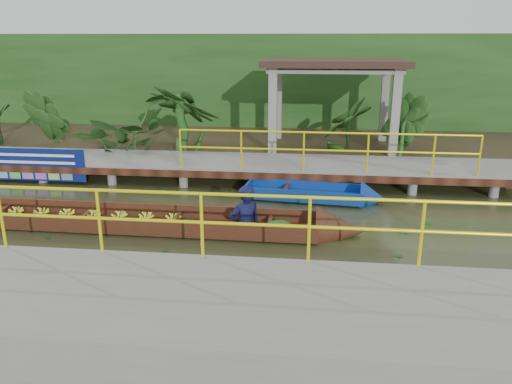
# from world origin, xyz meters

# --- Properties ---
(ground) EXTENTS (80.00, 80.00, 0.00)m
(ground) POSITION_xyz_m (0.00, 0.00, 0.00)
(ground) COLOR #2E341A
(ground) RESTS_ON ground
(land_strip) EXTENTS (30.00, 8.00, 0.45)m
(land_strip) POSITION_xyz_m (0.00, 7.50, 0.23)
(land_strip) COLOR #2E2317
(land_strip) RESTS_ON ground
(far_dock) EXTENTS (16.00, 2.06, 1.66)m
(far_dock) POSITION_xyz_m (0.02, 3.43, 0.48)
(far_dock) COLOR slate
(far_dock) RESTS_ON ground
(near_dock) EXTENTS (18.00, 2.40, 1.73)m
(near_dock) POSITION_xyz_m (1.00, -4.20, 0.30)
(near_dock) COLOR slate
(near_dock) RESTS_ON ground
(pavilion) EXTENTS (4.40, 3.00, 3.00)m
(pavilion) POSITION_xyz_m (3.00, 6.30, 2.82)
(pavilion) COLOR slate
(pavilion) RESTS_ON ground
(foliage_backdrop) EXTENTS (30.00, 0.80, 4.00)m
(foliage_backdrop) POSITION_xyz_m (0.00, 10.00, 2.00)
(foliage_backdrop) COLOR #183F14
(foliage_backdrop) RESTS_ON ground
(vendor_boat) EXTENTS (9.82, 1.12, 2.27)m
(vendor_boat) POSITION_xyz_m (-1.02, -0.38, 0.27)
(vendor_boat) COLOR #34160E
(vendor_boat) RESTS_ON ground
(moored_blue_boat) EXTENTS (3.46, 1.23, 0.81)m
(moored_blue_boat) POSITION_xyz_m (3.08, 1.86, 0.14)
(moored_blue_boat) COLOR navy
(moored_blue_boat) RESTS_ON ground
(blue_banner) EXTENTS (2.85, 0.04, 0.89)m
(blue_banner) POSITION_xyz_m (-5.05, 2.48, 0.56)
(blue_banner) COLOR navy
(blue_banner) RESTS_ON ground
(tropical_plants) EXTENTS (14.52, 1.52, 1.89)m
(tropical_plants) POSITION_xyz_m (-1.75, 5.30, 1.40)
(tropical_plants) COLOR #183F14
(tropical_plants) RESTS_ON ground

